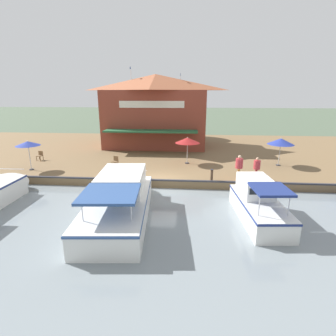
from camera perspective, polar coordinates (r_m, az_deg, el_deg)
ground_plane at (r=18.87m, az=-1.93°, el=-4.59°), size 220.00×220.00×0.00m
quay_deck at (r=29.31m, az=0.53°, el=3.51°), size 22.00×56.00×0.60m
quay_edge_fender at (r=18.74m, az=-1.92°, el=-2.63°), size 0.20×50.40×0.10m
waterfront_restaurant at (r=31.20m, az=-2.65°, el=12.44°), size 9.01×11.80×8.89m
patio_umbrella_mid_patio_left at (r=22.96m, az=4.27°, el=6.03°), size 2.16×2.16×2.36m
patio_umbrella_back_row at (r=23.69m, az=-28.22°, el=4.71°), size 1.88×1.88×2.40m
patio_umbrella_far_corner at (r=24.18m, az=23.37°, el=5.33°), size 2.18×2.18×2.41m
cafe_chair_facing_river at (r=22.79m, az=-11.40°, el=1.56°), size 0.54×0.54×0.85m
cafe_chair_beside_entrance at (r=20.67m, az=-11.26°, el=0.09°), size 0.59×0.59×0.85m
cafe_chair_far_corner_seat at (r=27.14m, az=-26.09°, el=2.53°), size 0.49×0.49×0.85m
person_at_quay_edge at (r=19.71m, az=18.78°, el=0.44°), size 0.47×0.47×1.66m
person_mid_patio at (r=19.29m, az=15.23°, el=0.76°), size 0.51×0.51×1.81m
motorboat_mid_row at (r=15.38m, az=18.53°, el=-6.87°), size 6.17×2.43×2.24m
motorboat_nearest_quay at (r=15.04m, az=-10.09°, el=-6.40°), size 9.09×3.67×2.30m
mooring_post at (r=18.82m, az=9.50°, el=-1.51°), size 0.22×0.22×0.87m
tree_behind_restaurant at (r=37.45m, az=-0.91°, el=13.69°), size 5.42×5.16×7.25m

